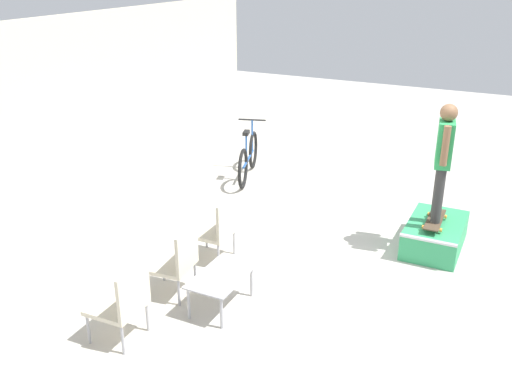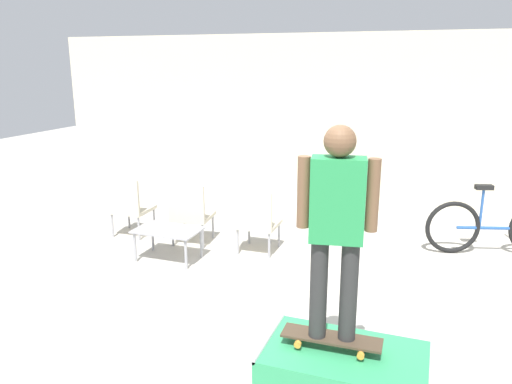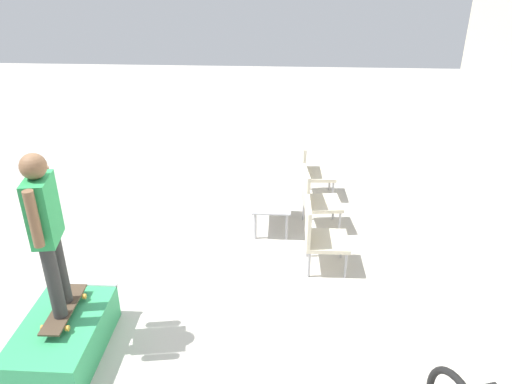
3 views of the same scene
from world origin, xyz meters
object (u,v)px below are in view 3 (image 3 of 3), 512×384
object	(u,v)px
skateboard_on_ramp	(64,309)
patio_chair_center	(316,198)
person_skater	(46,224)
skate_ramp_box	(63,338)
patio_chair_right	(319,234)
coffee_table	(272,203)
patio_chair_left	(312,169)

from	to	relation	value
skateboard_on_ramp	patio_chair_center	bearing A→B (deg)	133.02
person_skater	patio_chair_center	bearing A→B (deg)	124.87
skate_ramp_box	patio_chair_right	world-z (taller)	patio_chair_right
skate_ramp_box	person_skater	bearing A→B (deg)	172.38
person_skater	coffee_table	bearing A→B (deg)	132.70
coffee_table	patio_chair_left	xyz separation A→B (m)	(-0.99, 0.61, 0.11)
patio_chair_left	skateboard_on_ramp	bearing A→B (deg)	142.12
skateboard_on_ramp	patio_chair_right	distance (m)	2.98
skateboard_on_ramp	person_skater	world-z (taller)	person_skater
coffee_table	patio_chair_center	xyz separation A→B (m)	(0.01, 0.61, 0.11)
person_skater	patio_chair_left	xyz separation A→B (m)	(-3.51, 2.55, -0.94)
skateboard_on_ramp	coffee_table	world-z (taller)	skateboard_on_ramp
person_skater	patio_chair_left	distance (m)	4.44
coffee_table	patio_chair_right	bearing A→B (deg)	31.46
skate_ramp_box	coffee_table	xyz separation A→B (m)	(-2.63, 1.96, 0.17)
person_skater	patio_chair_center	distance (m)	3.70
patio_chair_center	patio_chair_right	xyz separation A→B (m)	(0.98, -0.00, 0.00)
patio_chair_left	patio_chair_center	distance (m)	1.00
skate_ramp_box	person_skater	distance (m)	1.23
person_skater	patio_chair_center	world-z (taller)	person_skater
patio_chair_left	patio_chair_right	world-z (taller)	same
person_skater	patio_chair_center	xyz separation A→B (m)	(-2.52, 2.55, -0.94)
person_skater	patio_chair_left	world-z (taller)	person_skater
skate_ramp_box	patio_chair_left	bearing A→B (deg)	144.66
person_skater	skate_ramp_box	bearing A→B (deg)	-17.35
skate_ramp_box	patio_chair_left	distance (m)	4.44
skateboard_on_ramp	skate_ramp_box	bearing A→B (deg)	-9.21
patio_chair_center	patio_chair_right	size ratio (longest dim) A/B	1.00
person_skater	skateboard_on_ramp	bearing A→B (deg)	-9.74
coffee_table	person_skater	bearing A→B (deg)	-37.56
person_skater	patio_chair_center	size ratio (longest dim) A/B	1.81
patio_chair_left	patio_chair_right	xyz separation A→B (m)	(1.98, -0.00, 0.00)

